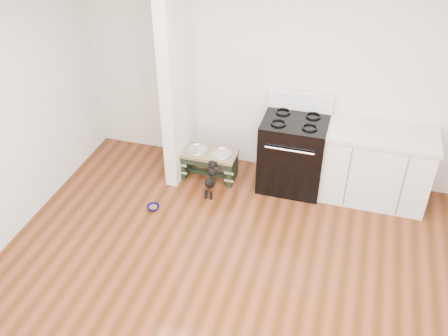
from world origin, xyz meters
TOP-DOWN VIEW (x-y plane):
  - ground at (0.00, 0.00)m, footprint 5.00×5.00m
  - room_shell at (0.00, 0.00)m, footprint 5.00×5.00m
  - partition_wall at (-1.18, 2.10)m, footprint 0.15×0.80m
  - oven_range at (0.25, 2.16)m, footprint 0.76×0.69m
  - cabinet_run at (1.23, 2.18)m, footprint 1.24×0.64m
  - dog_feeder at (-0.77, 2.01)m, footprint 0.70×0.37m
  - puppy at (-0.65, 1.69)m, footprint 0.12×0.36m
  - floor_bowl at (-1.21, 1.21)m, footprint 0.17×0.17m

SIDE VIEW (x-z plane):
  - ground at x=0.00m, z-range 0.00..0.00m
  - floor_bowl at x=-1.21m, z-range 0.00..0.05m
  - puppy at x=-0.65m, z-range 0.02..0.44m
  - dog_feeder at x=-0.77m, z-range 0.07..0.47m
  - cabinet_run at x=1.23m, z-range 0.00..0.91m
  - oven_range at x=0.25m, z-range -0.09..1.05m
  - partition_wall at x=-1.18m, z-range 0.00..2.70m
  - room_shell at x=0.00m, z-range -0.88..4.12m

